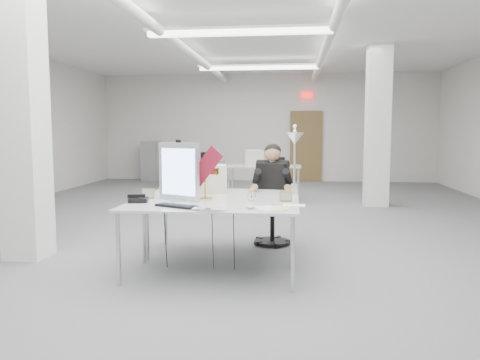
{
  "coord_description": "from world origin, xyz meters",
  "views": [
    {
      "loc": [
        0.84,
        -7.16,
        1.51
      ],
      "look_at": [
        0.25,
        -2.0,
        0.96
      ],
      "focal_mm": 35.0,
      "sensor_mm": 36.0,
      "label": 1
    }
  ],
  "objects_px": {
    "seated_person": "(273,178)",
    "beige_monitor": "(212,179)",
    "architect_lamp": "(295,154)",
    "laptop": "(208,210)",
    "bankers_lamp": "(205,182)",
    "office_chair": "(273,203)",
    "desk_main": "(210,206)",
    "desk_phone": "(138,200)",
    "monitor": "(179,172)"
  },
  "relations": [
    {
      "from": "seated_person",
      "to": "beige_monitor",
      "type": "bearing_deg",
      "value": -133.9
    },
    {
      "from": "architect_lamp",
      "to": "beige_monitor",
      "type": "bearing_deg",
      "value": 150.71
    },
    {
      "from": "laptop",
      "to": "bankers_lamp",
      "type": "relative_size",
      "value": 0.84
    },
    {
      "from": "office_chair",
      "to": "beige_monitor",
      "type": "height_order",
      "value": "office_chair"
    },
    {
      "from": "seated_person",
      "to": "architect_lamp",
      "type": "xyz_separation_m",
      "value": [
        0.28,
        -0.74,
        0.35
      ]
    },
    {
      "from": "desk_main",
      "to": "architect_lamp",
      "type": "distance_m",
      "value": 1.2
    },
    {
      "from": "laptop",
      "to": "architect_lamp",
      "type": "bearing_deg",
      "value": 58.87
    },
    {
      "from": "laptop",
      "to": "desk_phone",
      "type": "height_order",
      "value": "desk_phone"
    },
    {
      "from": "desk_phone",
      "to": "beige_monitor",
      "type": "relative_size",
      "value": 0.54
    },
    {
      "from": "monitor",
      "to": "bankers_lamp",
      "type": "distance_m",
      "value": 0.33
    },
    {
      "from": "monitor",
      "to": "desk_phone",
      "type": "height_order",
      "value": "monitor"
    },
    {
      "from": "laptop",
      "to": "bankers_lamp",
      "type": "xyz_separation_m",
      "value": [
        -0.19,
        0.83,
        0.18
      ]
    },
    {
      "from": "beige_monitor",
      "to": "desk_phone",
      "type": "bearing_deg",
      "value": -137.07
    },
    {
      "from": "bankers_lamp",
      "to": "beige_monitor",
      "type": "relative_size",
      "value": 1.07
    },
    {
      "from": "laptop",
      "to": "beige_monitor",
      "type": "distance_m",
      "value": 1.38
    },
    {
      "from": "desk_main",
      "to": "office_chair",
      "type": "bearing_deg",
      "value": 68.87
    },
    {
      "from": "seated_person",
      "to": "beige_monitor",
      "type": "xyz_separation_m",
      "value": [
        -0.72,
        -0.47,
        0.02
      ]
    },
    {
      "from": "desk_main",
      "to": "seated_person",
      "type": "bearing_deg",
      "value": 68.2
    },
    {
      "from": "desk_main",
      "to": "beige_monitor",
      "type": "bearing_deg",
      "value": 99.29
    },
    {
      "from": "desk_main",
      "to": "architect_lamp",
      "type": "relative_size",
      "value": 1.82
    },
    {
      "from": "office_chair",
      "to": "bankers_lamp",
      "type": "relative_size",
      "value": 2.93
    },
    {
      "from": "office_chair",
      "to": "architect_lamp",
      "type": "height_order",
      "value": "architect_lamp"
    },
    {
      "from": "seated_person",
      "to": "beige_monitor",
      "type": "distance_m",
      "value": 0.86
    },
    {
      "from": "desk_main",
      "to": "desk_phone",
      "type": "height_order",
      "value": "desk_phone"
    },
    {
      "from": "office_chair",
      "to": "bankers_lamp",
      "type": "xyz_separation_m",
      "value": [
        -0.71,
        -1.05,
        0.39
      ]
    },
    {
      "from": "seated_person",
      "to": "architect_lamp",
      "type": "distance_m",
      "value": 0.86
    },
    {
      "from": "seated_person",
      "to": "office_chair",
      "type": "bearing_deg",
      "value": 103.14
    },
    {
      "from": "seated_person",
      "to": "laptop",
      "type": "xyz_separation_m",
      "value": [
        -0.52,
        -1.83,
        -0.13
      ]
    },
    {
      "from": "desk_phone",
      "to": "office_chair",
      "type": "bearing_deg",
      "value": 34.56
    },
    {
      "from": "laptop",
      "to": "office_chair",
      "type": "bearing_deg",
      "value": 79.7
    },
    {
      "from": "desk_main",
      "to": "bankers_lamp",
      "type": "xyz_separation_m",
      "value": [
        -0.14,
        0.42,
        0.2
      ]
    },
    {
      "from": "office_chair",
      "to": "beige_monitor",
      "type": "bearing_deg",
      "value": -131.2
    },
    {
      "from": "desk_main",
      "to": "architect_lamp",
      "type": "height_order",
      "value": "architect_lamp"
    },
    {
      "from": "desk_main",
      "to": "office_chair",
      "type": "distance_m",
      "value": 1.59
    },
    {
      "from": "monitor",
      "to": "beige_monitor",
      "type": "xyz_separation_m",
      "value": [
        0.24,
        0.7,
        -0.15
      ]
    },
    {
      "from": "office_chair",
      "to": "bankers_lamp",
      "type": "height_order",
      "value": "bankers_lamp"
    },
    {
      "from": "desk_main",
      "to": "bankers_lamp",
      "type": "distance_m",
      "value": 0.49
    },
    {
      "from": "seated_person",
      "to": "monitor",
      "type": "distance_m",
      "value": 1.52
    },
    {
      "from": "desk_main",
      "to": "laptop",
      "type": "xyz_separation_m",
      "value": [
        0.05,
        -0.41,
        0.03
      ]
    },
    {
      "from": "monitor",
      "to": "desk_phone",
      "type": "distance_m",
      "value": 0.52
    },
    {
      "from": "monitor",
      "to": "laptop",
      "type": "relative_size",
      "value": 1.97
    },
    {
      "from": "laptop",
      "to": "desk_phone",
      "type": "xyz_separation_m",
      "value": [
        -0.84,
        0.49,
        0.01
      ]
    },
    {
      "from": "laptop",
      "to": "bankers_lamp",
      "type": "bearing_deg",
      "value": 107.9
    },
    {
      "from": "beige_monitor",
      "to": "architect_lamp",
      "type": "distance_m",
      "value": 1.09
    },
    {
      "from": "desk_main",
      "to": "monitor",
      "type": "distance_m",
      "value": 0.57
    },
    {
      "from": "bankers_lamp",
      "to": "beige_monitor",
      "type": "height_order",
      "value": "bankers_lamp"
    },
    {
      "from": "desk_main",
      "to": "laptop",
      "type": "distance_m",
      "value": 0.41
    },
    {
      "from": "beige_monitor",
      "to": "architect_lamp",
      "type": "xyz_separation_m",
      "value": [
        1.01,
        -0.27,
        0.33
      ]
    },
    {
      "from": "desk_main",
      "to": "architect_lamp",
      "type": "xyz_separation_m",
      "value": [
        0.85,
        0.68,
        0.51
      ]
    },
    {
      "from": "office_chair",
      "to": "laptop",
      "type": "bearing_deg",
      "value": -92.29
    }
  ]
}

